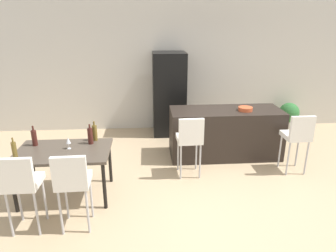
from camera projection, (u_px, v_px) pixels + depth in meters
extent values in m
plane|color=tan|center=(212.00, 181.00, 5.07)|extent=(10.00, 10.00, 0.00)
cube|color=beige|center=(190.00, 67.00, 7.16)|extent=(10.00, 0.12, 2.90)
cube|color=black|center=(225.00, 133.00, 5.86)|extent=(2.07, 0.79, 0.92)
cube|color=white|center=(189.00, 139.00, 5.07)|extent=(0.41, 0.41, 0.08)
cube|color=white|center=(191.00, 130.00, 4.84)|extent=(0.40, 0.07, 0.36)
cylinder|color=#B2B2B7|center=(178.00, 154.00, 5.32)|extent=(0.03, 0.03, 0.61)
cylinder|color=#B2B2B7|center=(196.00, 153.00, 5.36)|extent=(0.03, 0.03, 0.61)
cylinder|color=#B2B2B7|center=(181.00, 162.00, 5.02)|extent=(0.03, 0.03, 0.61)
cylinder|color=#B2B2B7|center=(200.00, 161.00, 5.06)|extent=(0.03, 0.03, 0.61)
cube|color=white|center=(296.00, 136.00, 5.20)|extent=(0.40, 0.40, 0.08)
cube|color=white|center=(302.00, 127.00, 4.97)|extent=(0.40, 0.07, 0.36)
cylinder|color=#B2B2B7|center=(280.00, 151.00, 5.45)|extent=(0.03, 0.03, 0.61)
cylinder|color=#B2B2B7|center=(297.00, 150.00, 5.48)|extent=(0.03, 0.03, 0.61)
cylinder|color=#B2B2B7|center=(288.00, 159.00, 5.15)|extent=(0.03, 0.03, 0.61)
cylinder|color=#B2B2B7|center=(306.00, 158.00, 5.18)|extent=(0.03, 0.03, 0.61)
cube|color=#4C4238|center=(63.00, 152.00, 4.42)|extent=(1.33, 0.87, 0.04)
cylinder|color=black|center=(33.00, 164.00, 4.85)|extent=(0.05, 0.05, 0.70)
cylinder|color=black|center=(110.00, 162.00, 4.93)|extent=(0.05, 0.05, 0.70)
cylinder|color=black|center=(14.00, 189.00, 4.15)|extent=(0.05, 0.05, 0.70)
cylinder|color=black|center=(104.00, 186.00, 4.23)|extent=(0.05, 0.05, 0.70)
cube|color=white|center=(24.00, 182.00, 3.73)|extent=(0.40, 0.40, 0.08)
cube|color=white|center=(15.00, 173.00, 3.49)|extent=(0.40, 0.06, 0.36)
cylinder|color=#B2B2B7|center=(19.00, 200.00, 3.98)|extent=(0.03, 0.03, 0.61)
cylinder|color=#B2B2B7|center=(45.00, 199.00, 4.00)|extent=(0.03, 0.03, 0.61)
cylinder|color=#B2B2B7|center=(9.00, 215.00, 3.68)|extent=(0.03, 0.03, 0.61)
cylinder|color=#B2B2B7|center=(37.00, 214.00, 3.70)|extent=(0.03, 0.03, 0.61)
cube|color=white|center=(74.00, 181.00, 3.77)|extent=(0.41, 0.41, 0.08)
cube|color=white|center=(69.00, 171.00, 3.54)|extent=(0.40, 0.07, 0.36)
cylinder|color=#B2B2B7|center=(66.00, 198.00, 4.02)|extent=(0.03, 0.03, 0.61)
cylinder|color=#B2B2B7|center=(91.00, 197.00, 4.05)|extent=(0.03, 0.03, 0.61)
cylinder|color=#B2B2B7|center=(61.00, 213.00, 3.72)|extent=(0.03, 0.03, 0.61)
cylinder|color=#B2B2B7|center=(88.00, 211.00, 3.75)|extent=(0.03, 0.03, 0.61)
cylinder|color=#471E19|center=(90.00, 136.00, 4.61)|extent=(0.08, 0.08, 0.24)
cylinder|color=#471E19|center=(89.00, 126.00, 4.56)|extent=(0.03, 0.03, 0.06)
cylinder|color=brown|center=(15.00, 151.00, 4.07)|extent=(0.06, 0.06, 0.25)
cylinder|color=brown|center=(13.00, 140.00, 4.01)|extent=(0.02, 0.02, 0.07)
cylinder|color=brown|center=(95.00, 133.00, 4.73)|extent=(0.08, 0.08, 0.24)
cylinder|color=brown|center=(94.00, 123.00, 4.68)|extent=(0.03, 0.03, 0.07)
cylinder|color=#471E19|center=(34.00, 138.00, 4.54)|extent=(0.08, 0.08, 0.24)
cylinder|color=#471E19|center=(33.00, 128.00, 4.49)|extent=(0.03, 0.03, 0.07)
cylinder|color=silver|center=(69.00, 148.00, 4.47)|extent=(0.06, 0.06, 0.00)
cylinder|color=silver|center=(69.00, 146.00, 4.45)|extent=(0.01, 0.01, 0.08)
cone|color=silver|center=(68.00, 140.00, 4.42)|extent=(0.07, 0.07, 0.09)
cube|color=black|center=(169.00, 94.00, 6.88)|extent=(0.72, 0.68, 1.84)
cylinder|color=#C6512D|center=(245.00, 109.00, 5.64)|extent=(0.26, 0.26, 0.07)
cylinder|color=beige|center=(287.00, 125.00, 7.34)|extent=(0.24, 0.24, 0.22)
sphere|color=#2D6B33|center=(289.00, 113.00, 7.23)|extent=(0.46, 0.46, 0.46)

